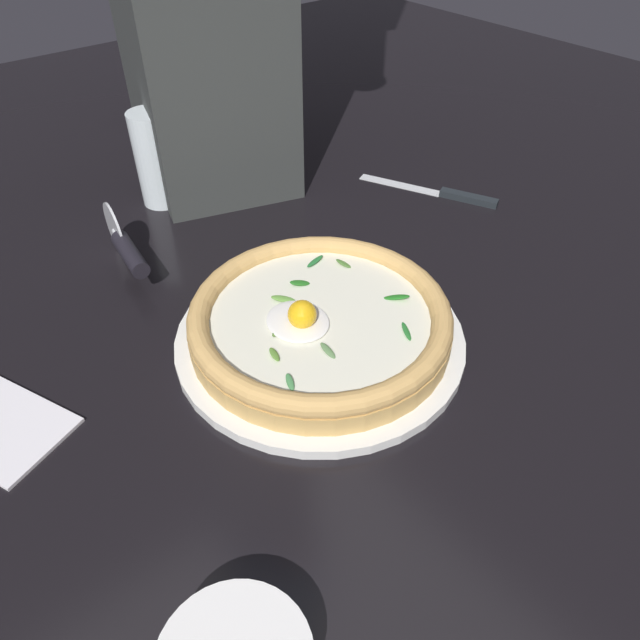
% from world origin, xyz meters
% --- Properties ---
extents(ground_plane, '(2.40, 2.40, 0.03)m').
position_xyz_m(ground_plane, '(0.00, 0.00, -0.01)').
color(ground_plane, black).
rests_on(ground_plane, ground).
extents(pizza_plate, '(0.32, 0.32, 0.01)m').
position_xyz_m(pizza_plate, '(-0.03, 0.02, 0.01)').
color(pizza_plate, white).
rests_on(pizza_plate, ground).
extents(pizza, '(0.29, 0.29, 0.06)m').
position_xyz_m(pizza, '(-0.03, 0.02, 0.03)').
color(pizza, tan).
rests_on(pizza, pizza_plate).
extents(pizza_cutter, '(0.14, 0.03, 0.08)m').
position_xyz_m(pizza_cutter, '(0.23, 0.12, 0.04)').
color(pizza_cutter, silver).
rests_on(pizza_cutter, ground).
extents(table_knife, '(0.21, 0.11, 0.01)m').
position_xyz_m(table_knife, '(0.10, -0.35, 0.00)').
color(table_knife, silver).
rests_on(table_knife, ground).
extents(drinking_glass, '(0.06, 0.06, 0.14)m').
position_xyz_m(drinking_glass, '(0.37, 0.00, 0.06)').
color(drinking_glass, silver).
rests_on(drinking_glass, ground).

